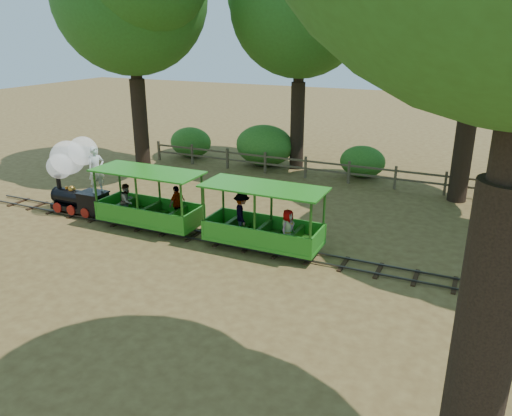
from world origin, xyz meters
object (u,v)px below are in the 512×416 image
at_px(locomotive, 74,170).
at_px(fence, 327,168).
at_px(carriage_front, 149,206).
at_px(carriage_rear, 260,224).

distance_m(locomotive, fence, 10.61).
bearing_deg(locomotive, fence, 48.68).
relative_size(locomotive, fence, 0.16).
relative_size(carriage_front, carriage_rear, 1.00).
bearing_deg(carriage_rear, locomotive, 179.28).
distance_m(locomotive, carriage_rear, 7.39).
distance_m(carriage_rear, fence, 8.03).
height_order(carriage_front, carriage_rear, same).
xyz_separation_m(carriage_front, fence, (3.70, 8.02, -0.22)).
height_order(carriage_rear, fence, carriage_rear).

